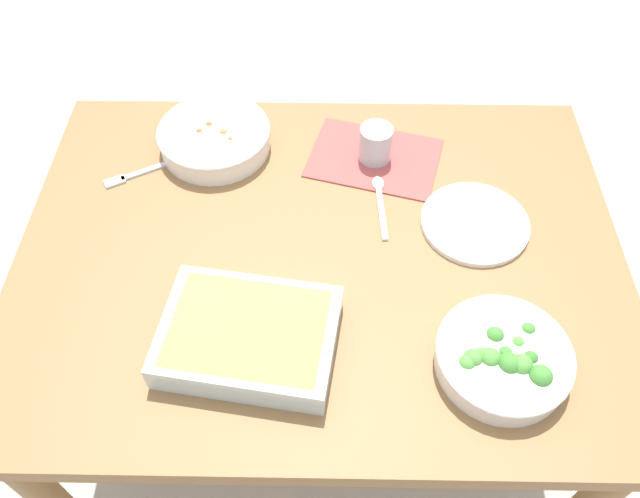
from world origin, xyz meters
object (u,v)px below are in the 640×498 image
side_plate (475,223)px  fork_on_table (138,174)px  spoon_by_broccoli (506,345)px  spoon_by_stew (206,158)px  stew_bowl (215,137)px  drink_cup (375,146)px  baking_dish (249,335)px  broccoli_bowl (503,358)px  spoon_spare (380,198)px

side_plate → fork_on_table: size_ratio=1.34×
side_plate → spoon_by_broccoli: bearing=93.7°
fork_on_table → spoon_by_stew: bearing=-161.4°
spoon_by_stew → fork_on_table: (0.14, 0.05, -0.00)m
stew_bowl → side_plate: bearing=158.2°
spoon_by_stew → drink_cup: bearing=-178.4°
baking_dish → side_plate: baking_dish is taller
side_plate → stew_bowl: bearing=-21.8°
side_plate → spoon_by_stew: (0.57, -0.18, -0.00)m
stew_bowl → spoon_by_stew: bearing=66.5°
stew_bowl → broccoli_bowl: 0.77m
spoon_by_broccoli → fork_on_table: size_ratio=1.01×
fork_on_table → broccoli_bowl: bearing=147.6°
baking_dish → spoon_spare: bearing=-124.6°
baking_dish → spoon_by_broccoli: size_ratio=1.98×
stew_bowl → baking_dish: same height
baking_dish → spoon_spare: 0.43m
drink_cup → fork_on_table: (0.52, 0.06, -0.04)m
side_plate → spoon_by_broccoli: 0.28m
baking_dish → drink_cup: drink_cup is taller
broccoli_bowl → baking_dish: bearing=-4.6°
spoon_by_broccoli → fork_on_table: bearing=-29.5°
spoon_by_broccoli → baking_dish: bearing=0.7°
broccoli_bowl → fork_on_table: bearing=-32.4°
stew_bowl → spoon_by_stew: 0.05m
baking_dish → fork_on_table: size_ratio=2.01×
broccoli_bowl → drink_cup: bearing=-69.0°
spoon_by_broccoli → spoon_spare: same height
broccoli_bowl → spoon_by_broccoli: size_ratio=1.40×
fork_on_table → baking_dish: bearing=123.7°
drink_cup → spoon_spare: drink_cup is taller
side_plate → spoon_by_stew: bearing=-17.6°
side_plate → fork_on_table: 0.73m
drink_cup → spoon_by_stew: 0.38m
baking_dish → drink_cup: size_ratio=3.87×
broccoli_bowl → spoon_spare: (0.19, -0.39, -0.03)m
baking_dish → spoon_by_broccoli: bearing=-179.3°
spoon_spare → fork_on_table: (0.52, -0.07, -0.00)m
baking_dish → fork_on_table: (0.28, -0.42, -0.03)m
drink_cup → side_plate: 0.28m
stew_bowl → spoon_spare: (-0.36, 0.15, -0.03)m
drink_cup → spoon_by_stew: size_ratio=0.51×
stew_bowl → fork_on_table: stew_bowl is taller
side_plate → fork_on_table: bearing=-10.6°
broccoli_bowl → spoon_by_broccoli: (-0.02, -0.04, -0.03)m
drink_cup → spoon_by_stew: drink_cup is taller
side_plate → spoon_by_broccoli: size_ratio=1.32×
drink_cup → side_plate: (-0.20, 0.19, -0.03)m
baking_dish → spoon_spare: baking_dish is taller
broccoli_bowl → fork_on_table: 0.85m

